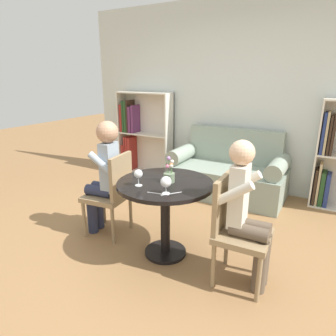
% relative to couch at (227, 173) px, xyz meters
% --- Properties ---
extents(ground_plane, '(16.00, 16.00, 0.00)m').
position_rel_couch_xyz_m(ground_plane, '(0.00, -1.75, -0.31)').
color(ground_plane, olive).
extents(back_wall, '(5.20, 0.05, 2.70)m').
position_rel_couch_xyz_m(back_wall, '(0.00, 0.43, 1.04)').
color(back_wall, silver).
rests_on(back_wall, ground_plane).
extents(round_table, '(0.88, 0.88, 0.74)m').
position_rel_couch_xyz_m(round_table, '(0.00, -1.75, 0.26)').
color(round_table, black).
rests_on(round_table, ground_plane).
extents(couch, '(1.59, 0.80, 0.92)m').
position_rel_couch_xyz_m(couch, '(0.00, 0.00, 0.00)').
color(couch, gray).
rests_on(couch, ground_plane).
extents(bookshelf_left, '(0.98, 0.28, 1.39)m').
position_rel_couch_xyz_m(bookshelf_left, '(-1.71, 0.27, 0.37)').
color(bookshelf_left, silver).
rests_on(bookshelf_left, ground_plane).
extents(chair_left, '(0.47, 0.47, 0.90)m').
position_rel_couch_xyz_m(chair_left, '(-0.68, -1.70, 0.18)').
color(chair_left, '#937A56').
rests_on(chair_left, ground_plane).
extents(chair_right, '(0.44, 0.44, 0.90)m').
position_rel_couch_xyz_m(chair_right, '(0.68, -1.80, 0.18)').
color(chair_right, '#937A56').
rests_on(chair_right, ground_plane).
extents(person_left, '(0.44, 0.37, 1.23)m').
position_rel_couch_xyz_m(person_left, '(-0.76, -1.72, 0.36)').
color(person_left, '#282D47').
rests_on(person_left, ground_plane).
extents(person_right, '(0.43, 0.35, 1.21)m').
position_rel_couch_xyz_m(person_right, '(0.77, -1.79, 0.32)').
color(person_right, brown).
rests_on(person_right, ground_plane).
extents(wine_glass_left, '(0.08, 0.08, 0.15)m').
position_rel_couch_xyz_m(wine_glass_left, '(-0.16, -1.94, 0.53)').
color(wine_glass_left, white).
rests_on(wine_glass_left, round_table).
extents(wine_glass_right, '(0.09, 0.09, 0.15)m').
position_rel_couch_xyz_m(wine_glass_right, '(0.14, -1.98, 0.52)').
color(wine_glass_right, white).
rests_on(wine_glass_right, round_table).
extents(flower_vase, '(0.10, 0.10, 0.24)m').
position_rel_couch_xyz_m(flower_vase, '(0.03, -1.73, 0.49)').
color(flower_vase, gray).
rests_on(flower_vase, round_table).
extents(knife_left_setting, '(0.12, 0.16, 0.00)m').
position_rel_couch_xyz_m(knife_left_setting, '(0.18, -1.96, 0.43)').
color(knife_left_setting, silver).
rests_on(knife_left_setting, round_table).
extents(fork_left_setting, '(0.19, 0.04, 0.00)m').
position_rel_couch_xyz_m(fork_left_setting, '(0.09, -2.02, 0.43)').
color(fork_left_setting, silver).
rests_on(fork_left_setting, round_table).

